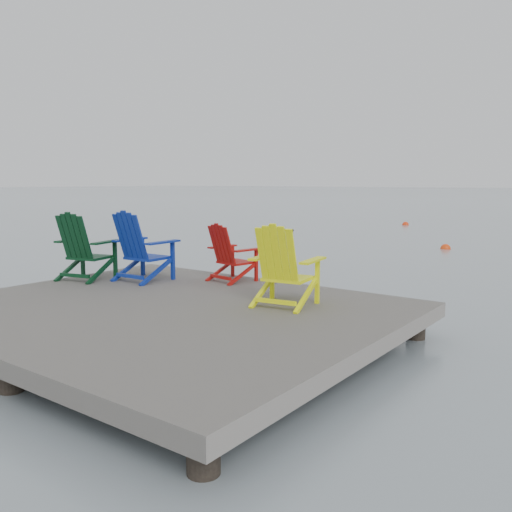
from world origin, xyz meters
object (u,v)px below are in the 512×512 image
Objects in this scene: chair_blue at (141,246)px; buoy_b at (405,225)px; chair_green at (84,246)px; buoy_a at (445,249)px; chair_red at (230,253)px; chair_yellow at (284,265)px; handrail at (281,250)px.

chair_blue is 20.55m from buoy_b.
chair_green reaches higher than buoy_a.
chair_blue is at bearing -135.51° from chair_red.
chair_blue is 3.52× the size of buoy_b.
chair_green is 1.00m from chair_blue.
chair_green is 1.18× the size of chair_red.
chair_yellow is (1.75, -1.00, 0.07)m from chair_red.
chair_blue reaches higher than chair_green.
chair_green is 3.44× the size of buoy_b.
chair_green is (-2.81, -1.86, 0.03)m from handrail.
chair_red is (1.25, 0.87, -0.10)m from chair_blue.
chair_blue reaches higher than buoy_b.
chair_green is at bearing -83.48° from buoy_b.
buoy_b is at bearing 82.75° from chair_green.
chair_green is at bearing -136.94° from chair_red.
chair_green reaches higher than handrail.
buoy_a is at bearing 98.32° from chair_red.
handrail is 0.77× the size of chair_blue.
chair_green is 3.87m from chair_yellow.
chair_red is 0.87× the size of chair_yellow.
chair_red is at bearing 141.29° from chair_yellow.
chair_blue is 3.00m from chair_yellow.
handrail is 2.75× the size of buoy_a.
buoy_a is at bearing 92.50° from handrail.
buoy_b is at bearing 105.33° from handrail.
chair_yellow is at bearing -82.77° from buoy_a.
chair_red is 2.91× the size of buoy_b.
buoy_b is at bearing 97.99° from chair_yellow.
chair_red is (-0.71, -0.48, -0.05)m from handrail.
handrail reaches higher than buoy_b.
buoy_b is at bearing 118.66° from buoy_a.
handrail is at bearing 19.70° from chair_green.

